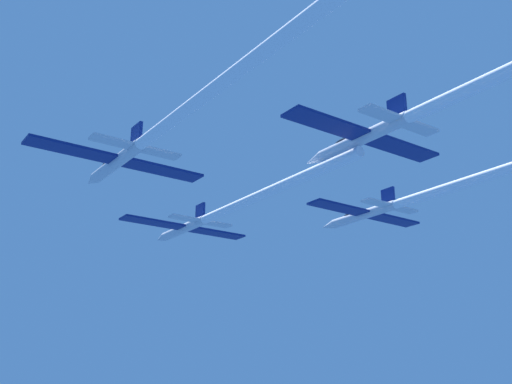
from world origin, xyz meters
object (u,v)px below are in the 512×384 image
object	(u,v)px
jet_left_wing	(178,116)
jet_right_wing	(434,192)
jet_lead	(220,212)
jet_slot	(445,100)

from	to	relation	value
jet_left_wing	jet_right_wing	bearing A→B (deg)	1.00
jet_left_wing	jet_lead	bearing A→B (deg)	49.80
jet_right_wing	jet_slot	world-z (taller)	jet_slot
jet_lead	jet_left_wing	bearing A→B (deg)	-130.20
jet_left_wing	jet_right_wing	distance (m)	30.57
jet_left_wing	jet_right_wing	size ratio (longest dim) A/B	1.07
jet_lead	jet_right_wing	bearing A→B (deg)	-47.77
jet_lead	jet_slot	xyz separation A→B (m)	(0.32, -30.33, 1.30)
jet_lead	jet_right_wing	world-z (taller)	jet_right_wing
jet_right_wing	jet_left_wing	bearing A→B (deg)	-179.00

